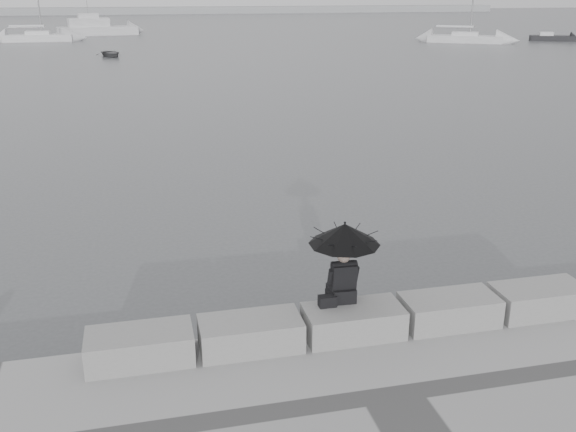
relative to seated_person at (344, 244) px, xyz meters
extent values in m
plane|color=#47494C|center=(0.09, 0.16, -2.00)|extent=(360.00, 360.00, 0.00)
cube|color=gray|center=(-3.31, -0.29, -1.25)|extent=(1.60, 0.80, 0.50)
cube|color=gray|center=(-1.61, -0.29, -1.25)|extent=(1.60, 0.80, 0.50)
cube|color=gray|center=(0.09, -0.29, -1.25)|extent=(1.60, 0.80, 0.50)
cube|color=gray|center=(1.79, -0.29, -1.25)|extent=(1.60, 0.80, 0.50)
cube|color=gray|center=(3.49, -0.29, -1.25)|extent=(1.60, 0.80, 0.50)
sphere|color=#726056|center=(0.00, 0.02, -0.22)|extent=(0.21, 0.21, 0.21)
cylinder|color=black|center=(0.00, 0.01, -0.15)|extent=(0.02, 0.02, 1.00)
cone|color=black|center=(0.00, 0.01, 0.17)|extent=(1.16, 1.16, 0.34)
sphere|color=black|center=(0.00, 0.01, 0.37)|extent=(0.04, 0.04, 0.04)
cube|color=black|center=(-0.31, -0.14, -0.91)|extent=(0.29, 0.17, 0.19)
cube|color=#939598|center=(0.09, 155.16, -1.20)|extent=(180.00, 6.00, 1.60)
cube|color=silver|center=(-13.65, 72.78, -1.65)|extent=(7.61, 2.42, 0.90)
cube|color=silver|center=(-13.65, 72.78, -1.05)|extent=(2.67, 1.61, 0.50)
cylinder|color=gray|center=(-13.65, 72.78, -0.40)|extent=(4.28, 0.11, 0.10)
cube|color=silver|center=(33.90, 59.81, -1.65)|extent=(8.26, 6.50, 0.90)
cube|color=silver|center=(33.90, 59.81, -1.05)|extent=(3.30, 2.91, 0.50)
cylinder|color=gray|center=(33.90, 59.81, -0.40)|extent=(3.97, 2.60, 0.10)
cube|color=silver|center=(-7.37, 82.04, -1.50)|extent=(10.55, 4.62, 1.20)
cube|color=silver|center=(-7.37, 82.04, -0.40)|extent=(5.42, 3.10, 1.20)
cube|color=silver|center=(-7.37, 82.04, 0.50)|extent=(2.80, 2.04, 0.60)
cylinder|color=gray|center=(-7.37, 82.04, 1.60)|extent=(0.08, 0.08, 1.60)
cube|color=black|center=(45.21, 59.83, -1.75)|extent=(5.21, 3.60, 0.70)
cube|color=silver|center=(45.21, 59.83, -1.25)|extent=(1.87, 1.73, 0.50)
imported|color=slate|center=(-5.04, 52.82, -1.73)|extent=(3.47, 2.38, 0.54)
camera|label=1|loc=(-3.07, -9.06, 3.87)|focal=40.00mm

